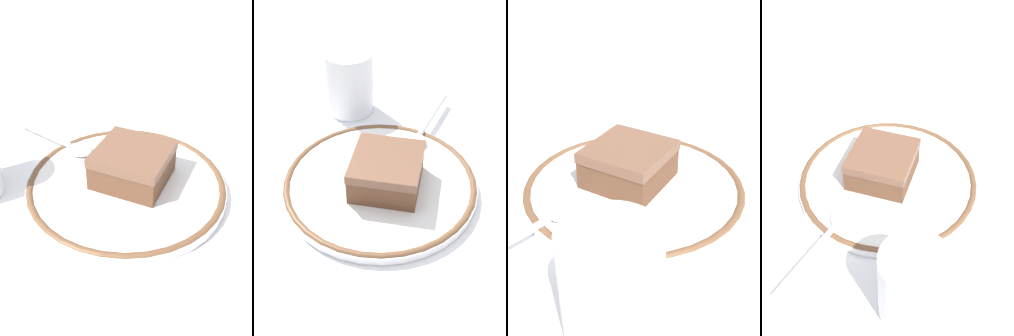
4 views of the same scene
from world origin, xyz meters
TOP-DOWN VIEW (x-y plane):
  - ground_plane at (0.00, 0.00)m, footprint 2.40×2.40m
  - placemat at (0.00, 0.00)m, footprint 0.47×0.33m
  - plate at (0.04, 0.01)m, footprint 0.23×0.23m
  - cake_slice at (0.03, 0.00)m, footprint 0.09×0.09m
  - spoon at (0.15, -0.01)m, footprint 0.14×0.03m
  - cup at (0.18, 0.11)m, footprint 0.07×0.07m

SIDE VIEW (x-z plane):
  - ground_plane at x=0.00m, z-range 0.00..0.00m
  - placemat at x=0.00m, z-range 0.00..0.00m
  - plate at x=0.04m, z-range 0.00..0.01m
  - spoon at x=0.15m, z-range 0.01..0.02m
  - cake_slice at x=0.03m, z-range 0.01..0.05m
  - cup at x=0.18m, z-range 0.00..0.09m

